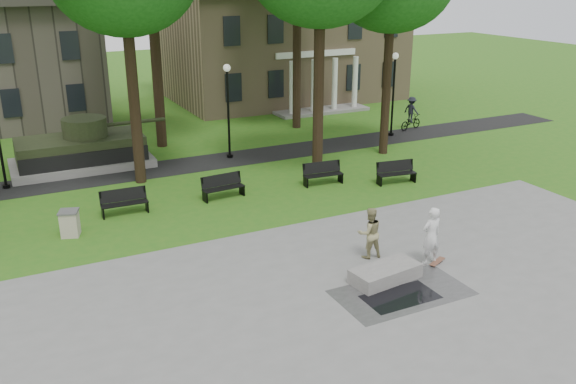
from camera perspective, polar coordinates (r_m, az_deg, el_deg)
name	(u,v)px	position (r m, az deg, el deg)	size (l,w,h in m)	color
ground	(349,253)	(20.79, 5.70, -5.68)	(120.00, 120.00, 0.00)	#296217
plaza	(447,325)	(17.30, 14.66, -11.92)	(22.00, 16.00, 0.02)	gray
footpath	(223,160)	(30.90, -6.12, 2.98)	(44.00, 2.60, 0.01)	black
building_right	(280,38)	(46.62, -0.73, 14.24)	(17.00, 12.00, 8.60)	#9E8460
lamp_mid	(228,104)	(30.66, -5.63, 8.24)	(0.36, 0.36, 4.73)	black
lamp_right	(394,88)	(35.40, 9.85, 9.61)	(0.36, 0.36, 4.73)	black
tank_monument	(82,150)	(31.08, -18.74, 3.75)	(7.45, 3.40, 2.40)	gray
puddle	(400,297)	(18.30, 10.48, -9.64)	(2.20, 1.20, 0.00)	black
concrete_block	(385,273)	(19.05, 9.10, -7.53)	(2.20, 1.00, 0.45)	gray
skateboard	(437,262)	(20.51, 13.79, -6.39)	(0.78, 0.20, 0.07)	brown
skateboarder	(431,236)	(20.07, 13.25, -4.01)	(0.71, 0.46, 1.94)	silver
friend_watching	(370,233)	(20.18, 7.64, -3.80)	(0.85, 0.66, 1.74)	#958F60
cyclist	(411,116)	(37.41, 11.43, 6.96)	(1.86, 1.11, 1.99)	black
park_bench_0	(124,201)	(24.59, -15.10, -0.84)	(1.81, 0.57, 1.00)	black
park_bench_1	(223,186)	(25.59, -6.13, 0.57)	(1.83, 0.67, 1.00)	black
park_bench_2	(322,173)	(27.15, 3.24, 1.81)	(1.83, 0.68, 1.00)	black
park_bench_3	(396,172)	(27.69, 10.03, 1.89)	(1.85, 0.78, 1.00)	black
trash_bin	(70,223)	(23.15, -19.74, -2.75)	(0.83, 0.83, 0.96)	#C1B29E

